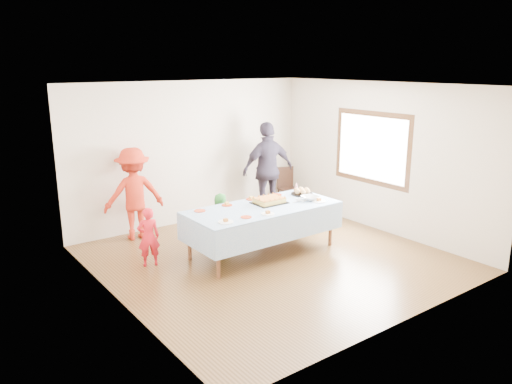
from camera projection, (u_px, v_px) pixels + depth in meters
ground at (272, 258)px, 7.92m from camera, size 5.00×5.00×0.00m
room_walls at (275, 148)px, 7.51m from camera, size 5.04×5.04×2.72m
party_table at (263, 210)px, 8.00m from camera, size 2.50×1.10×0.78m
birthday_cake at (269, 201)px, 8.17m from camera, size 0.53×0.41×0.09m
rolls_tray at (302, 192)px, 8.70m from camera, size 0.38×0.38×0.11m
punch_bowl at (310, 198)px, 8.36m from camera, size 0.28×0.28×0.07m
party_hat at (296, 187)px, 8.90m from camera, size 0.10×0.10×0.17m
fork_pile at (301, 200)px, 8.25m from camera, size 0.24×0.18×0.07m
plate_red_far_a at (200, 211)px, 7.74m from camera, size 0.18×0.18×0.01m
plate_red_far_b at (227, 205)px, 8.05m from camera, size 0.17×0.17×0.01m
plate_red_far_c at (251, 199)px, 8.40m from camera, size 0.18×0.18×0.01m
plate_red_far_d at (277, 195)px, 8.68m from camera, size 0.18×0.18×0.01m
plate_red_near at (246, 217)px, 7.42m from camera, size 0.17×0.17×0.01m
plate_white_left at (226, 222)px, 7.20m from camera, size 0.23×0.23×0.01m
plate_white_mid at (268, 214)px, 7.58m from camera, size 0.21×0.21×0.01m
plate_white_right at (319, 201)px, 8.28m from camera, size 0.23×0.23×0.01m
dining_chair at (287, 185)px, 10.69m from camera, size 0.45×0.45×0.85m
toddler_left at (149, 237)px, 7.54m from camera, size 0.38×0.30×0.92m
toddler_mid at (221, 219)px, 8.48m from camera, size 0.51×0.44×0.88m
toddler_right at (221, 219)px, 8.63m from camera, size 0.46×0.41×0.78m
adult_left at (134, 194)px, 8.66m from camera, size 1.13×0.77×1.62m
adult_right at (268, 169)px, 9.95m from camera, size 1.16×0.59×1.90m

